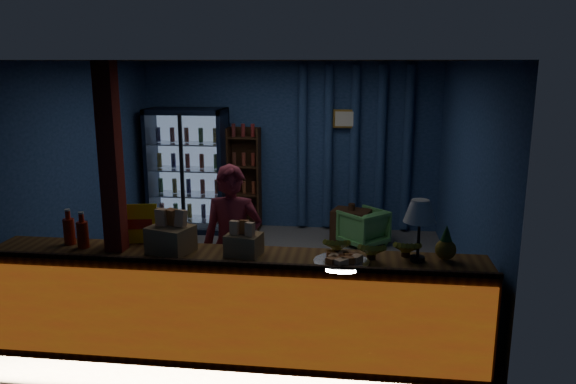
{
  "coord_description": "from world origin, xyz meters",
  "views": [
    {
      "loc": [
        1.06,
        -6.43,
        2.58
      ],
      "look_at": [
        0.27,
        -0.2,
        1.13
      ],
      "focal_mm": 35.0,
      "sensor_mm": 36.0,
      "label": 1
    }
  ],
  "objects_px": {
    "shopkeeper": "(232,247)",
    "table_lamp": "(420,213)",
    "pastry_tray": "(342,261)",
    "green_chair": "(363,228)"
  },
  "relations": [
    {
      "from": "shopkeeper",
      "to": "green_chair",
      "type": "distance_m",
      "value": 3.02
    },
    {
      "from": "pastry_tray",
      "to": "table_lamp",
      "type": "height_order",
      "value": "table_lamp"
    },
    {
      "from": "pastry_tray",
      "to": "table_lamp",
      "type": "xyz_separation_m",
      "value": [
        0.63,
        0.14,
        0.39
      ]
    },
    {
      "from": "green_chair",
      "to": "table_lamp",
      "type": "distance_m",
      "value": 3.45
    },
    {
      "from": "green_chair",
      "to": "pastry_tray",
      "type": "relative_size",
      "value": 1.24
    },
    {
      "from": "shopkeeper",
      "to": "table_lamp",
      "type": "height_order",
      "value": "shopkeeper"
    },
    {
      "from": "shopkeeper",
      "to": "green_chair",
      "type": "xyz_separation_m",
      "value": [
        1.3,
        2.67,
        -0.55
      ]
    },
    {
      "from": "shopkeeper",
      "to": "pastry_tray",
      "type": "bearing_deg",
      "value": -36.88
    },
    {
      "from": "shopkeeper",
      "to": "green_chair",
      "type": "height_order",
      "value": "shopkeeper"
    },
    {
      "from": "shopkeeper",
      "to": "table_lamp",
      "type": "distance_m",
      "value": 1.89
    }
  ]
}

